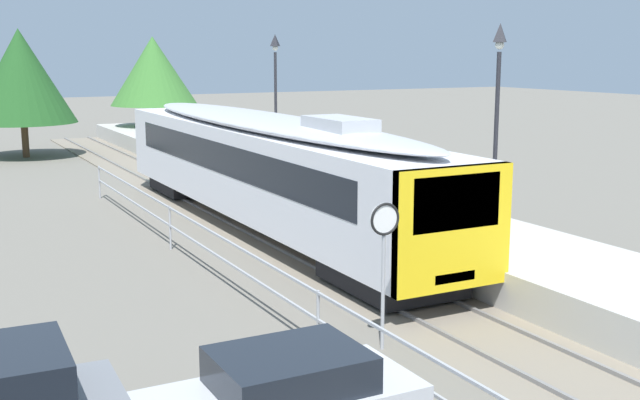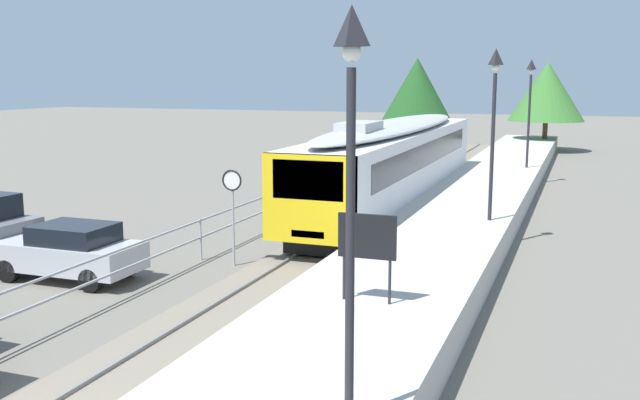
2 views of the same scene
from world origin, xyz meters
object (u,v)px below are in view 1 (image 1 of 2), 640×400
object	(u,v)px
commuter_train	(264,163)
platform_lamp_mid_platform	(498,85)
platform_lamp_far_end	(275,73)
speed_limit_sign	(384,239)

from	to	relation	value
commuter_train	platform_lamp_mid_platform	xyz separation A→B (m)	(4.54, -5.33, 2.48)
commuter_train	platform_lamp_far_end	size ratio (longest dim) A/B	3.63
platform_lamp_mid_platform	platform_lamp_far_end	distance (m)	14.39
commuter_train	speed_limit_sign	bearing A→B (deg)	-101.55
platform_lamp_mid_platform	speed_limit_sign	size ratio (longest dim) A/B	1.91
commuter_train	platform_lamp_mid_platform	world-z (taller)	platform_lamp_mid_platform
platform_lamp_mid_platform	platform_lamp_far_end	size ratio (longest dim) A/B	1.00
commuter_train	platform_lamp_far_end	distance (m)	10.43
platform_lamp_far_end	speed_limit_sign	world-z (taller)	platform_lamp_far_end
commuter_train	speed_limit_sign	distance (m)	10.37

